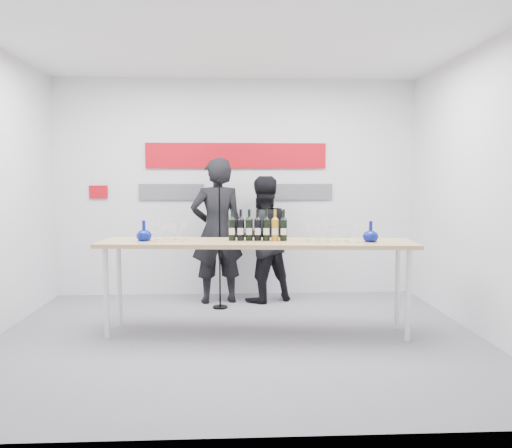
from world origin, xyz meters
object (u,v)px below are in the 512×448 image
at_px(presenter_right, 262,239).
at_px(mic_stand, 220,269).
at_px(presenter_left, 217,231).
at_px(tasting_table, 256,248).

height_order(presenter_right, mic_stand, presenter_right).
distance_m(presenter_left, mic_stand, 0.55).
xyz_separation_m(presenter_right, mic_stand, (-0.55, -0.34, -0.34)).
bearing_deg(mic_stand, tasting_table, -90.30).
xyz_separation_m(tasting_table, presenter_left, (-0.45, 1.36, 0.04)).
relative_size(tasting_table, presenter_right, 1.99).
bearing_deg(presenter_left, tasting_table, 96.49).
xyz_separation_m(presenter_left, presenter_right, (0.59, 0.03, -0.12)).
xyz_separation_m(tasting_table, mic_stand, (-0.41, 1.05, -0.41)).
relative_size(presenter_left, mic_stand, 1.17).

